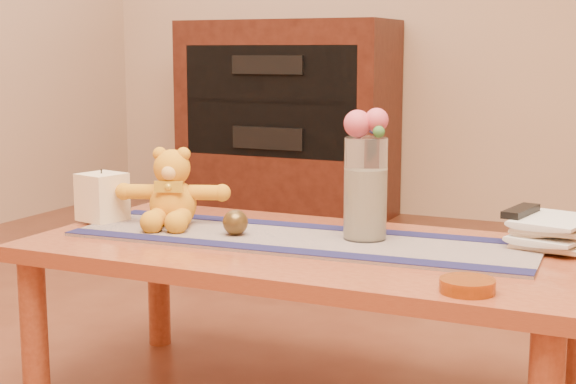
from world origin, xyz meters
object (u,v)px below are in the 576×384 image
at_px(tv_remote, 521,211).
at_px(bronze_ball, 235,222).
at_px(pillar_candle, 102,197).
at_px(amber_dish, 467,286).
at_px(glass_vase, 365,189).
at_px(book_bottom, 521,239).
at_px(teddy_bear, 173,188).

bearing_deg(tv_remote, bronze_ball, -150.40).
distance_m(pillar_candle, amber_dish, 1.14).
distance_m(glass_vase, book_bottom, 0.42).
bearing_deg(glass_vase, teddy_bear, -175.83).
bearing_deg(pillar_candle, glass_vase, 5.98).
height_order(pillar_candle, glass_vase, glass_vase).
relative_size(pillar_candle, amber_dish, 1.17).
relative_size(teddy_bear, amber_dish, 2.62).
distance_m(pillar_candle, book_bottom, 1.15).
bearing_deg(teddy_bear, glass_vase, -15.92).
relative_size(bronze_ball, amber_dish, 0.59).
relative_size(glass_vase, amber_dish, 2.28).
xyz_separation_m(teddy_bear, tv_remote, (0.91, 0.18, -0.02)).
xyz_separation_m(pillar_candle, bronze_ball, (0.44, -0.02, -0.03)).
height_order(book_bottom, tv_remote, tv_remote).
xyz_separation_m(glass_vase, book_bottom, (0.37, 0.15, -0.13)).
bearing_deg(tv_remote, glass_vase, -148.65).
relative_size(glass_vase, tv_remote, 1.62).
distance_m(bronze_ball, amber_dish, 0.72).
bearing_deg(glass_vase, bronze_ball, -162.89).
relative_size(pillar_candle, glass_vase, 0.51).
bearing_deg(book_bottom, glass_vase, -150.41).
xyz_separation_m(pillar_candle, tv_remote, (1.13, 0.22, 0.01)).
bearing_deg(book_bottom, pillar_candle, -161.07).
bearing_deg(glass_vase, tv_remote, 20.90).
height_order(teddy_bear, book_bottom, teddy_bear).
distance_m(tv_remote, amber_dish, 0.50).
height_order(bronze_ball, amber_dish, bronze_ball).
bearing_deg(glass_vase, book_bottom, 22.13).
xyz_separation_m(teddy_bear, amber_dish, (0.90, -0.31, -0.09)).
bearing_deg(pillar_candle, book_bottom, 11.48).
bearing_deg(book_bottom, tv_remote, -93.00).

